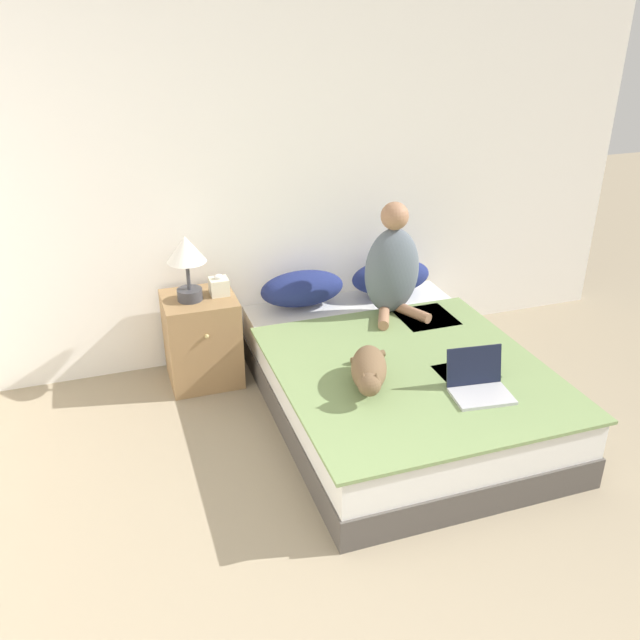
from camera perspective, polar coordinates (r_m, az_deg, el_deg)
name	(u,v)px	position (r m, az deg, el deg)	size (l,w,h in m)	color
wall_back	(254,178)	(4.57, -5.60, 11.80)	(5.64, 0.05, 2.55)	white
bed	(396,384)	(4.20, 6.43, -5.38)	(1.52, 2.04, 0.42)	#4C4742
pillow_near	(302,289)	(4.65, -1.50, 2.66)	(0.59, 0.28, 0.24)	navy
pillow_far	(391,277)	(4.87, 5.99, 3.64)	(0.59, 0.28, 0.24)	navy
person_sitting	(393,267)	(4.49, 6.13, 4.43)	(0.38, 0.37, 0.76)	slate
cat_tabby	(369,370)	(3.71, 4.14, -4.20)	(0.37, 0.55, 0.20)	brown
laptop_open	(479,385)	(3.76, 13.25, -5.36)	(0.34, 0.30, 0.23)	#B7B7BC
nightstand	(202,339)	(4.56, -9.90, -1.60)	(0.47, 0.46, 0.61)	#937047
table_lamp	(186,257)	(4.30, -11.19, 5.24)	(0.25, 0.25, 0.42)	#38383D
tissue_box	(219,286)	(4.43, -8.50, 2.84)	(0.12, 0.12, 0.14)	beige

